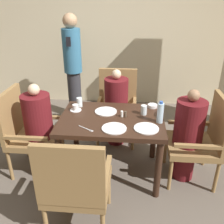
{
  "coord_description": "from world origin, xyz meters",
  "views": [
    {
      "loc": [
        0.22,
        -2.43,
        1.98
      ],
      "look_at": [
        0.0,
        0.04,
        0.79
      ],
      "focal_mm": 40.0,
      "sensor_mm": 36.0,
      "label": 1
    }
  ],
  "objects": [
    {
      "name": "chair_left_side",
      "position": [
        -1.0,
        0.0,
        0.54
      ],
      "size": [
        0.55,
        0.55,
        1.01
      ],
      "color": "olive",
      "rests_on": "ground_plane"
    },
    {
      "name": "dining_table",
      "position": [
        0.0,
        0.0,
        0.63
      ],
      "size": [
        1.14,
        0.83,
        0.74
      ],
      "color": "#331E14",
      "rests_on": "ground_plane"
    },
    {
      "name": "plate_main_left",
      "position": [
        -0.08,
        0.14,
        0.74
      ],
      "size": [
        0.25,
        0.25,
        0.01
      ],
      "color": "white",
      "rests_on": "dining_table"
    },
    {
      "name": "wall_back",
      "position": [
        0.0,
        2.21,
        1.4
      ],
      "size": [
        8.0,
        0.06,
        2.8
      ],
      "color": "beige",
      "rests_on": "ground_plane"
    },
    {
      "name": "pepper_shaker",
      "position": [
        0.15,
        0.03,
        0.77
      ],
      "size": [
        0.03,
        0.03,
        0.07
      ],
      "color": "#4C3D2D",
      "rests_on": "dining_table"
    },
    {
      "name": "teacup_with_saucer",
      "position": [
        -0.44,
        0.15,
        0.77
      ],
      "size": [
        0.13,
        0.13,
        0.07
      ],
      "color": "white",
      "rests_on": "dining_table"
    },
    {
      "name": "glass_tall_near",
      "position": [
        -0.41,
        0.27,
        0.79
      ],
      "size": [
        0.07,
        0.07,
        0.11
      ],
      "color": "silver",
      "rests_on": "dining_table"
    },
    {
      "name": "chair_near_corner",
      "position": [
        -0.23,
        -0.84,
        0.54
      ],
      "size": [
        0.55,
        0.55,
        1.01
      ],
      "color": "olive",
      "rests_on": "ground_plane"
    },
    {
      "name": "chair_right_side",
      "position": [
        1.0,
        0.0,
        0.54
      ],
      "size": [
        0.55,
        0.55,
        1.01
      ],
      "color": "olive",
      "rests_on": "ground_plane"
    },
    {
      "name": "salt_shaker",
      "position": [
        0.11,
        0.03,
        0.77
      ],
      "size": [
        0.03,
        0.03,
        0.07
      ],
      "color": "white",
      "rests_on": "dining_table"
    },
    {
      "name": "standing_host",
      "position": [
        -0.77,
        1.48,
        0.92
      ],
      "size": [
        0.29,
        0.33,
        1.71
      ],
      "color": "#2D2D33",
      "rests_on": "ground_plane"
    },
    {
      "name": "diner_in_right_chair",
      "position": [
        0.84,
        0.0,
        0.56
      ],
      "size": [
        0.32,
        0.32,
        1.09
      ],
      "color": "#5B1419",
      "rests_on": "ground_plane"
    },
    {
      "name": "glass_tall_mid",
      "position": [
        0.35,
        0.12,
        0.79
      ],
      "size": [
        0.07,
        0.07,
        0.11
      ],
      "color": "silver",
      "rests_on": "dining_table"
    },
    {
      "name": "bowl_small",
      "position": [
        0.46,
        0.32,
        0.76
      ],
      "size": [
        0.11,
        0.11,
        0.04
      ],
      "color": "white",
      "rests_on": "dining_table"
    },
    {
      "name": "water_bottle",
      "position": [
        0.51,
        -0.06,
        0.85
      ],
      "size": [
        0.07,
        0.07,
        0.24
      ],
      "color": "silver",
      "rests_on": "dining_table"
    },
    {
      "name": "diner_in_far_chair",
      "position": [
        -0.0,
        0.69,
        0.56
      ],
      "size": [
        0.32,
        0.32,
        1.09
      ],
      "color": "#5B1419",
      "rests_on": "ground_plane"
    },
    {
      "name": "ground_plane",
      "position": [
        0.0,
        0.0,
        0.0
      ],
      "size": [
        16.0,
        16.0,
        0.0
      ],
      "primitive_type": "plane",
      "color": "#60564C"
    },
    {
      "name": "chair_far_side",
      "position": [
        0.0,
        0.84,
        0.54
      ],
      "size": [
        0.55,
        0.55,
        1.01
      ],
      "color": "olive",
      "rests_on": "ground_plane"
    },
    {
      "name": "plate_main_right",
      "position": [
        0.05,
        -0.25,
        0.74
      ],
      "size": [
        0.25,
        0.25,
        0.01
      ],
      "color": "white",
      "rests_on": "dining_table"
    },
    {
      "name": "plate_dessert_center",
      "position": [
        0.37,
        -0.22,
        0.74
      ],
      "size": [
        0.25,
        0.25,
        0.01
      ],
      "color": "white",
      "rests_on": "dining_table"
    },
    {
      "name": "diner_in_left_chair",
      "position": [
        -0.84,
        0.0,
        0.57
      ],
      "size": [
        0.32,
        0.32,
        1.1
      ],
      "color": "#5B1419",
      "rests_on": "ground_plane"
    },
    {
      "name": "fork_beside_plate",
      "position": [
        -0.22,
        -0.28,
        0.74
      ],
      "size": [
        0.17,
        0.12,
        0.0
      ],
      "color": "silver",
      "rests_on": "dining_table"
    }
  ]
}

